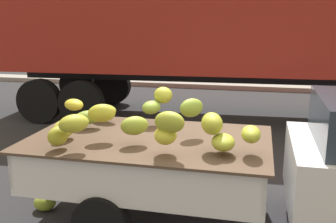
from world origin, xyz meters
name	(u,v)px	position (x,y,z in m)	size (l,w,h in m)	color
ground	(211,216)	(0.00, 0.00, 0.00)	(220.00, 220.00, 0.00)	#28282B
curb_strip	(241,86)	(0.00, 9.68, 0.08)	(80.00, 0.80, 0.16)	gray
pickup_truck	(322,166)	(1.27, -0.21, 0.89)	(5.27, 1.85, 1.70)	white
semi_trailer	(234,17)	(-0.09, 5.21, 2.54)	(12.10, 3.13, 3.95)	maroon
fallen_banana_bunch_near_tailgate	(45,203)	(-2.22, -0.30, 0.10)	(0.30, 0.27, 0.21)	olive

